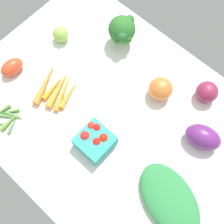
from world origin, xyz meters
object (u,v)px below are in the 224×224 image
at_px(carrot_bunch, 56,87).
at_px(broccoli_head, 122,30).
at_px(roma_tomato, 12,67).
at_px(heirloom_tomato_orange, 161,89).
at_px(leafy_greens_clump, 170,199).
at_px(red_onion_near_basket, 207,92).
at_px(okra_pile, 8,118).
at_px(berry_basket, 95,141).
at_px(eggplant, 203,137).
at_px(heirloom_tomato_green, 61,34).

relative_size(carrot_bunch, broccoli_head, 1.52).
bearing_deg(roma_tomato, heirloom_tomato_orange, -52.29).
bearing_deg(carrot_bunch, leafy_greens_clump, 176.47).
bearing_deg(red_onion_near_basket, okra_pile, 49.17).
xyz_separation_m(berry_basket, eggplant, (-0.25, -0.24, 0.01)).
distance_m(berry_basket, roma_tomato, 0.41).
distance_m(heirloom_tomato_orange, broccoli_head, 0.26).
bearing_deg(red_onion_near_basket, leafy_greens_clump, 109.24).
distance_m(leafy_greens_clump, okra_pile, 0.60).
bearing_deg(carrot_bunch, heirloom_tomato_orange, -140.87).
distance_m(broccoli_head, okra_pile, 0.51).
height_order(heirloom_tomato_orange, red_onion_near_basket, heirloom_tomato_orange).
bearing_deg(eggplant, roma_tomato, -176.18).
distance_m(heirloom_tomato_orange, roma_tomato, 0.54).
height_order(eggplant, broccoli_head, broccoli_head).
distance_m(berry_basket, carrot_bunch, 0.25).
bearing_deg(broccoli_head, red_onion_near_basket, -176.16).
distance_m(carrot_bunch, red_onion_near_basket, 0.53).
xyz_separation_m(heirloom_tomato_green, heirloom_tomato_orange, (-0.42, -0.07, 0.01)).
xyz_separation_m(leafy_greens_clump, berry_basket, (0.30, 0.02, 0.01)).
xyz_separation_m(heirloom_tomato_green, okra_pile, (-0.10, 0.35, -0.02)).
height_order(berry_basket, red_onion_near_basket, red_onion_near_basket).
height_order(red_onion_near_basket, roma_tomato, red_onion_near_basket).
xyz_separation_m(leafy_greens_clump, heirloom_tomato_green, (0.68, -0.19, 0.01)).
xyz_separation_m(berry_basket, roma_tomato, (0.41, 0.00, -0.01)).
xyz_separation_m(okra_pile, roma_tomato, (0.13, -0.14, 0.02)).
bearing_deg(okra_pile, heirloom_tomato_orange, -127.62).
bearing_deg(eggplant, broccoli_head, 149.13).
distance_m(eggplant, roma_tomato, 0.71).
relative_size(berry_basket, carrot_bunch, 0.58).
bearing_deg(roma_tomato, carrot_bunch, -66.16).
distance_m(leafy_greens_clump, berry_basket, 0.30).
relative_size(leafy_greens_clump, berry_basket, 2.26).
bearing_deg(broccoli_head, roma_tomato, 60.08).
bearing_deg(carrot_bunch, eggplant, -159.05).
xyz_separation_m(heirloom_tomato_orange, roma_tomato, (0.45, 0.29, -0.01)).
relative_size(heirloom_tomato_orange, broccoli_head, 0.69).
relative_size(red_onion_near_basket, okra_pile, 0.64).
xyz_separation_m(heirloom_tomato_green, roma_tomato, (0.03, 0.22, -0.00)).
height_order(leafy_greens_clump, eggplant, eggplant).
height_order(heirloom_tomato_green, roma_tomato, heirloom_tomato_green).
xyz_separation_m(broccoli_head, roma_tomato, (0.21, 0.36, -0.04)).
relative_size(heirloom_tomato_green, carrot_bunch, 0.32).
relative_size(carrot_bunch, red_onion_near_basket, 2.43).
bearing_deg(berry_basket, broccoli_head, -60.64).
xyz_separation_m(berry_basket, okra_pile, (0.28, 0.14, -0.03)).
relative_size(heirloom_tomato_orange, roma_tomato, 0.96).
height_order(eggplant, red_onion_near_basket, eggplant).
relative_size(heirloom_tomato_green, heirloom_tomato_orange, 0.71).
xyz_separation_m(heirloom_tomato_green, carrot_bunch, (-0.14, 0.16, -0.02)).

